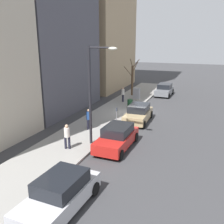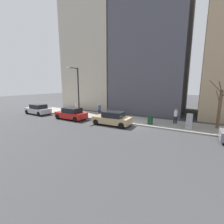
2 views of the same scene
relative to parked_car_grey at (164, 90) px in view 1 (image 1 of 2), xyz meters
name	(u,v)px [view 1 (image 1 of 2)]	position (x,y,z in m)	size (l,w,h in m)	color
ground_plane	(133,115)	(1.22, 10.05, -0.74)	(120.00, 120.00, 0.00)	#38383A
sidewalk	(114,112)	(3.22, 10.05, -0.66)	(4.00, 36.00, 0.15)	gray
parked_car_grey	(164,90)	(0.00, 0.00, 0.00)	(1.97, 4.22, 1.52)	slate
parked_car_tan	(138,114)	(0.17, 11.94, 0.00)	(2.05, 4.26, 1.52)	tan
parked_car_red	(117,137)	(-0.04, 17.92, 0.00)	(1.97, 4.22, 1.52)	red
parked_car_silver	(60,194)	(-0.03, 24.82, 0.00)	(2.07, 4.27, 1.52)	#B7B7BC
parking_meter	(117,114)	(1.67, 13.45, 0.24)	(0.14, 0.10, 1.35)	slate
utility_box	(136,94)	(2.52, 4.44, 0.11)	(0.83, 0.61, 1.43)	#A8A399
streetlamp	(93,88)	(1.50, 18.20, 3.28)	(1.97, 0.32, 6.50)	black
bare_tree	(132,79)	(3.81, 1.99, 1.52)	(2.06, 1.77, 4.72)	brown
trash_bin	(130,104)	(2.12, 8.24, -0.14)	(0.56, 0.56, 0.90)	#14381E
pedestrian_near_meter	(123,94)	(3.72, 5.87, 0.35)	(0.36, 0.36, 1.66)	#1E1E2D
pedestrian_midblock	(89,118)	(3.19, 15.72, 0.35)	(0.36, 0.40, 1.66)	#1E1E2D
pedestrian_far_corner	(67,135)	(2.79, 19.59, 0.35)	(0.38, 0.36, 1.66)	#1E1E2D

